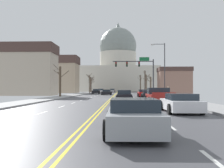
% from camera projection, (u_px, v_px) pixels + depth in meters
% --- Properties ---
extents(ground, '(20.00, 180.00, 0.20)m').
position_uv_depth(ground, '(111.00, 99.00, 34.70)').
color(ground, '#47474C').
extents(signal_gantry, '(7.91, 0.41, 7.33)m').
position_uv_depth(signal_gantry, '(139.00, 68.00, 48.86)').
color(signal_gantry, '#28282D').
rests_on(signal_gantry, ground).
extents(street_lamp_right, '(2.23, 0.24, 8.38)m').
position_uv_depth(street_lamp_right, '(163.00, 65.00, 39.45)').
color(street_lamp_right, '#333338').
rests_on(street_lamp_right, ground).
extents(capitol_building, '(33.08, 20.28, 29.41)m').
position_uv_depth(capitol_building, '(118.00, 67.00, 107.31)').
color(capitol_building, beige).
rests_on(capitol_building, ground).
extents(sedan_near_00, '(1.96, 4.57, 1.28)m').
position_uv_depth(sedan_near_00, '(143.00, 93.00, 43.98)').
color(sedan_near_00, '#B71414').
rests_on(sedan_near_00, ground).
extents(sedan_near_01, '(2.12, 4.65, 1.16)m').
position_uv_depth(sedan_near_01, '(148.00, 95.00, 37.26)').
color(sedan_near_01, black).
rests_on(sedan_near_01, ground).
extents(sedan_near_02, '(1.99, 4.26, 1.31)m').
position_uv_depth(sedan_near_02, '(124.00, 96.00, 30.22)').
color(sedan_near_02, black).
rests_on(sedan_near_02, ground).
extents(pickup_truck_near_03, '(2.42, 5.76, 1.58)m').
position_uv_depth(pickup_truck_near_03, '(159.00, 97.00, 23.57)').
color(pickup_truck_near_03, maroon).
rests_on(pickup_truck_near_03, ground).
extents(sedan_near_04, '(2.15, 4.56, 1.21)m').
position_uv_depth(sedan_near_04, '(180.00, 103.00, 16.26)').
color(sedan_near_04, silver).
rests_on(sedan_near_04, ground).
extents(sedan_near_05, '(1.99, 4.70, 1.21)m').
position_uv_depth(sedan_near_05, '(133.00, 116.00, 8.91)').
color(sedan_near_05, '#9EA3A8').
rests_on(sedan_near_05, ground).
extents(sedan_oncoming_00, '(2.19, 4.52, 1.17)m').
position_uv_depth(sedan_oncoming_00, '(107.00, 92.00, 56.54)').
color(sedan_oncoming_00, black).
rests_on(sedan_oncoming_00, ground).
extents(sedan_oncoming_01, '(1.99, 4.29, 1.25)m').
position_uv_depth(sedan_oncoming_01, '(96.00, 91.00, 68.67)').
color(sedan_oncoming_01, black).
rests_on(sedan_oncoming_01, ground).
extents(sedan_oncoming_02, '(2.02, 4.37, 1.25)m').
position_uv_depth(sedan_oncoming_02, '(101.00, 91.00, 81.71)').
color(sedan_oncoming_02, silver).
rests_on(sedan_oncoming_02, ground).
extents(sedan_oncoming_03, '(1.99, 4.55, 1.19)m').
position_uv_depth(sedan_oncoming_03, '(112.00, 91.00, 91.43)').
color(sedan_oncoming_03, silver).
rests_on(sedan_oncoming_03, ground).
extents(flank_building_00, '(10.67, 6.55, 10.52)m').
position_uv_depth(flank_building_00, '(30.00, 70.00, 52.09)').
color(flank_building_00, '#B2A38E').
rests_on(flank_building_00, ground).
extents(flank_building_01, '(13.55, 7.77, 11.14)m').
position_uv_depth(flank_building_01, '(56.00, 74.00, 77.33)').
color(flank_building_01, tan).
rests_on(flank_building_01, ground).
extents(flank_building_02, '(9.50, 6.41, 7.53)m').
position_uv_depth(flank_building_02, '(174.00, 80.00, 74.35)').
color(flank_building_02, '#8C6656').
rests_on(flank_building_02, ground).
extents(bare_tree_00, '(1.64, 2.47, 5.85)m').
position_uv_depth(bare_tree_00, '(140.00, 83.00, 86.82)').
color(bare_tree_00, brown).
rests_on(bare_tree_00, ground).
extents(bare_tree_01, '(2.42, 2.67, 5.67)m').
position_uv_depth(bare_tree_01, '(91.00, 83.00, 79.70)').
color(bare_tree_01, '#423328').
rests_on(bare_tree_01, ground).
extents(bare_tree_02, '(1.46, 1.24, 4.54)m').
position_uv_depth(bare_tree_02, '(151.00, 85.00, 63.00)').
color(bare_tree_02, brown).
rests_on(bare_tree_02, ground).
extents(bare_tree_03, '(2.31, 1.81, 5.24)m').
position_uv_depth(bare_tree_03, '(91.00, 84.00, 84.18)').
color(bare_tree_03, '#423328').
rests_on(bare_tree_03, ground).
extents(bare_tree_04, '(0.92, 2.35, 6.50)m').
position_uv_depth(bare_tree_04, '(145.00, 81.00, 73.65)').
color(bare_tree_04, '#423328').
rests_on(bare_tree_04, ground).
extents(bare_tree_05, '(1.87, 1.47, 5.86)m').
position_uv_depth(bare_tree_05, '(89.00, 83.00, 74.35)').
color(bare_tree_05, brown).
rests_on(bare_tree_05, ground).
extents(bare_tree_06, '(1.83, 1.64, 6.07)m').
position_uv_depth(bare_tree_06, '(146.00, 83.00, 68.42)').
color(bare_tree_06, brown).
rests_on(bare_tree_06, ground).
extents(bare_tree_07, '(2.74, 1.68, 5.28)m').
position_uv_depth(bare_tree_07, '(60.00, 81.00, 42.14)').
color(bare_tree_07, '#4C3D2D').
rests_on(bare_tree_07, ground).
extents(pedestrian_00, '(0.35, 0.34, 1.65)m').
position_uv_depth(pedestrian_00, '(168.00, 91.00, 39.84)').
color(pedestrian_00, '#33333D').
rests_on(pedestrian_00, ground).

